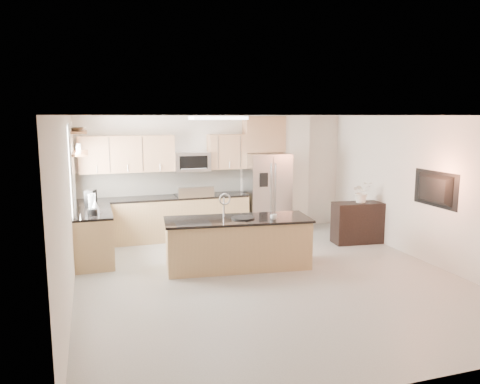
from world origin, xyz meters
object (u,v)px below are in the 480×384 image
object	(u,v)px
flower_vase	(362,187)
television	(431,189)
platter	(243,218)
range	(194,216)
credenza	(359,223)
blender	(92,206)
kettle	(95,206)
coffee_maker	(91,199)
island	(238,243)
bowl	(78,128)
refrigerator	(267,193)
cup	(274,217)
microwave	(192,162)

from	to	relation	value
flower_vase	television	bearing A→B (deg)	-78.79
platter	television	xyz separation A→B (m)	(3.13, -0.87, 0.48)
range	credenza	distance (m)	3.47
blender	range	bearing A→B (deg)	35.54
kettle	coffee_maker	world-z (taller)	coffee_maker
range	platter	distance (m)	2.32
platter	television	bearing A→B (deg)	-15.51
island	bowl	world-z (taller)	bowl
television	kettle	bearing A→B (deg)	71.68
bowl	flower_vase	distance (m)	5.59
blender	flower_vase	size ratio (longest dim) A/B	0.57
kettle	refrigerator	bearing A→B (deg)	18.62
cup	coffee_maker	distance (m)	3.46
platter	blender	size ratio (longest dim) A/B	1.06
credenza	platter	size ratio (longest dim) A/B	2.64
cup	flower_vase	bearing A→B (deg)	23.74
refrigerator	blender	xyz separation A→B (m)	(-3.73, -1.44, 0.19)
kettle	range	bearing A→B (deg)	32.46
island	cup	world-z (taller)	island
island	platter	bearing A→B (deg)	-12.75
credenza	flower_vase	xyz separation A→B (m)	(0.04, -0.01, 0.75)
blender	platter	bearing A→B (deg)	-17.40
range	bowl	distance (m)	3.11
microwave	refrigerator	distance (m)	1.82
microwave	television	bearing A→B (deg)	-42.75
cup	television	bearing A→B (deg)	-12.96
credenza	cup	xyz separation A→B (m)	(-2.31, -1.04, 0.49)
credenza	platter	world-z (taller)	platter
kettle	credenza	bearing A→B (deg)	-1.96
cup	bowl	size ratio (longest dim) A/B	0.33
platter	range	bearing A→B (deg)	99.48
range	blender	xyz separation A→B (m)	(-2.07, -1.48, 0.61)
island	blender	xyz separation A→B (m)	(-2.37, 0.74, 0.65)
island	television	xyz separation A→B (m)	(3.22, -0.90, 0.92)
credenza	refrigerator	bearing A→B (deg)	141.83
cup	blender	distance (m)	3.09
television	credenza	bearing A→B (deg)	12.36
island	platter	world-z (taller)	island
flower_vase	island	bearing A→B (deg)	-165.52
range	refrigerator	distance (m)	1.71
credenza	kettle	xyz separation A→B (m)	(-5.17, 0.18, 0.62)
credenza	microwave	bearing A→B (deg)	158.69
island	coffee_maker	size ratio (longest dim) A/B	8.14
range	television	bearing A→B (deg)	-41.64
range	television	size ratio (longest dim) A/B	1.06
platter	bowl	size ratio (longest dim) A/B	1.11
refrigerator	platter	world-z (taller)	refrigerator
coffee_maker	refrigerator	bearing A→B (deg)	9.54
range	coffee_maker	distance (m)	2.28
microwave	coffee_maker	bearing A→B (deg)	-159.06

